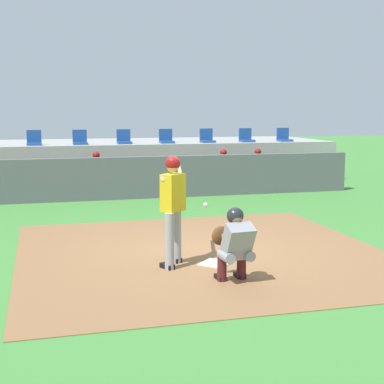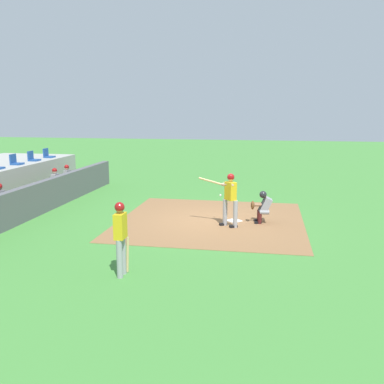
% 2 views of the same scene
% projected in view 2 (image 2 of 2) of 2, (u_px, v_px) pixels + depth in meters
% --- Properties ---
extents(ground_plane, '(80.00, 80.00, 0.00)m').
position_uv_depth(ground_plane, '(211.00, 220.00, 14.80)').
color(ground_plane, '#428438').
extents(dirt_infield, '(6.40, 6.40, 0.01)m').
position_uv_depth(dirt_infield, '(211.00, 220.00, 14.80)').
color(dirt_infield, olive).
rests_on(dirt_infield, ground).
extents(home_plate, '(0.62, 0.62, 0.02)m').
position_uv_depth(home_plate, '(234.00, 221.00, 14.66)').
color(home_plate, white).
rests_on(home_plate, dirt_infield).
extents(batter_at_plate, '(0.63, 1.40, 1.80)m').
position_uv_depth(batter_at_plate, '(230.00, 196.00, 13.81)').
color(batter_at_plate, '#99999E').
rests_on(batter_at_plate, ground).
extents(catcher_crouched, '(0.52, 1.84, 1.13)m').
position_uv_depth(catcher_crouched, '(262.00, 206.00, 14.35)').
color(catcher_crouched, gray).
rests_on(catcher_crouched, ground).
extents(on_deck_batter, '(0.58, 0.23, 1.79)m').
position_uv_depth(on_deck_batter, '(121.00, 234.00, 9.68)').
color(on_deck_batter, '#99999E').
rests_on(on_deck_batter, ground).
extents(dugout_wall, '(13.00, 0.30, 1.20)m').
position_uv_depth(dugout_wall, '(42.00, 197.00, 15.82)').
color(dugout_wall, '#59595E').
rests_on(dugout_wall, ground).
extents(dugout_bench, '(11.80, 0.44, 0.45)m').
position_uv_depth(dugout_bench, '(19.00, 206.00, 16.06)').
color(dugout_bench, olive).
rests_on(dugout_bench, ground).
extents(dugout_player_1, '(0.49, 0.70, 1.30)m').
position_uv_depth(dugout_player_1, '(4.00, 200.00, 14.87)').
color(dugout_player_1, '#939399').
rests_on(dugout_player_1, ground).
extents(dugout_player_2, '(0.49, 0.70, 1.30)m').
position_uv_depth(dugout_player_2, '(58.00, 182.00, 18.71)').
color(dugout_player_2, '#939399').
rests_on(dugout_player_2, ground).
extents(dugout_player_3, '(0.49, 0.70, 1.30)m').
position_uv_depth(dugout_player_3, '(70.00, 178.00, 19.83)').
color(dugout_player_3, '#939399').
rests_on(dugout_player_3, ground).
extents(stadium_seat_6, '(0.46, 0.46, 0.48)m').
position_uv_depth(stadium_seat_6, '(16.00, 162.00, 18.92)').
color(stadium_seat_6, '#1E478C').
rests_on(stadium_seat_6, stands_platform).
extents(stadium_seat_7, '(0.46, 0.46, 0.48)m').
position_uv_depth(stadium_seat_7, '(33.00, 158.00, 20.32)').
color(stadium_seat_7, '#1E478C').
rests_on(stadium_seat_7, stands_platform).
extents(stadium_seat_8, '(0.46, 0.46, 0.48)m').
position_uv_depth(stadium_seat_8, '(48.00, 155.00, 21.71)').
color(stadium_seat_8, '#1E478C').
rests_on(stadium_seat_8, stands_platform).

